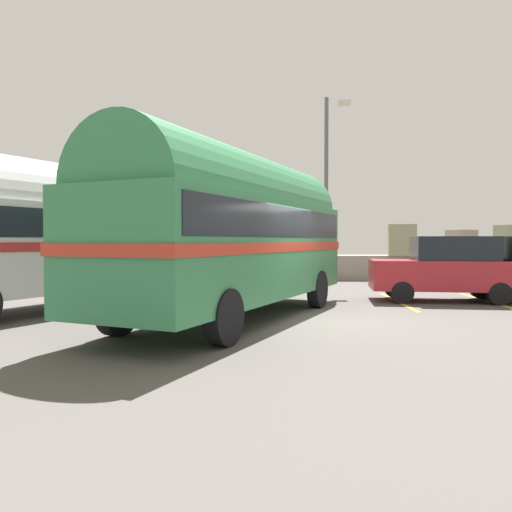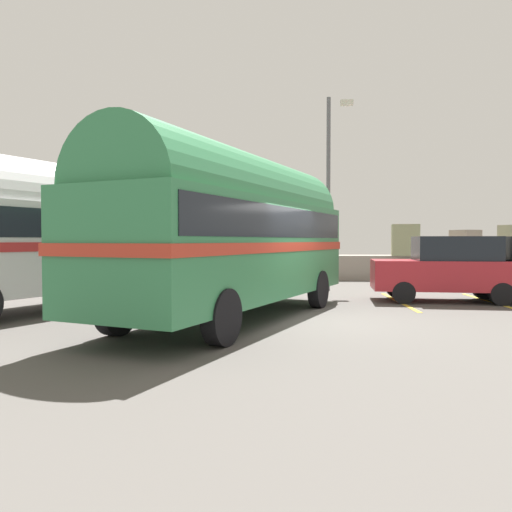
% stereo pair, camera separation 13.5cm
% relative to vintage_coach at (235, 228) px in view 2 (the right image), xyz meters
% --- Properties ---
extents(ground, '(32.00, 26.00, 0.02)m').
position_rel_vintage_coach_xyz_m(ground, '(1.64, -0.14, -2.04)').
color(ground, '#534F4B').
extents(breakwater, '(31.36, 2.47, 2.46)m').
position_rel_vintage_coach_xyz_m(breakwater, '(1.69, 11.67, -1.29)').
color(breakwater, gray).
rests_on(breakwater, ground).
extents(parking_lines, '(5.32, 4.40, 0.01)m').
position_rel_vintage_coach_xyz_m(parking_lines, '(6.98, 3.36, -2.03)').
color(parking_lines, gold).
rests_on(parking_lines, ground).
extents(vintage_coach, '(5.45, 8.85, 3.70)m').
position_rel_vintage_coach_xyz_m(vintage_coach, '(0.00, 0.00, 0.00)').
color(vintage_coach, black).
rests_on(vintage_coach, ground).
extents(second_coach, '(5.99, 8.74, 3.70)m').
position_rel_vintage_coach_xyz_m(second_coach, '(-4.79, 1.37, 0.00)').
color(second_coach, black).
rests_on(second_coach, ground).
extents(parked_car_nearest, '(4.25, 2.09, 1.86)m').
position_rel_vintage_coach_xyz_m(parked_car_nearest, '(5.80, 3.49, -1.08)').
color(parked_car_nearest, black).
rests_on(parked_car_nearest, ground).
extents(lamp_post, '(0.95, 0.54, 6.70)m').
position_rel_vintage_coach_xyz_m(lamp_post, '(2.76, 6.59, 1.71)').
color(lamp_post, '#5B5B60').
rests_on(lamp_post, ground).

